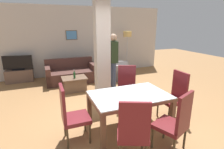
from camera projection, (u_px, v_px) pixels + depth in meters
ground_plane at (129, 127)px, 3.56m from camera, size 18.00×18.00×0.00m
back_wall at (81, 41)px, 7.06m from camera, size 7.20×0.09×2.70m
divider_pillar at (102, 50)px, 4.67m from camera, size 0.38×0.29×2.70m
dining_table at (129, 101)px, 3.40m from camera, size 1.49×0.98×0.72m
dining_chair_head_left at (71, 113)px, 3.01m from camera, size 0.46×0.46×1.05m
dining_chair_far_right at (127, 86)px, 4.30m from camera, size 0.61×0.61×1.05m
dining_chair_head_right at (175, 94)px, 3.81m from camera, size 0.46×0.46×1.05m
dining_chair_near_right at (176, 121)px, 2.76m from camera, size 0.60×0.60×1.05m
dining_chair_near_left at (133, 130)px, 2.52m from camera, size 0.61×0.61×1.05m
sofa at (71, 74)px, 6.33m from camera, size 1.73×0.92×0.80m
armchair at (116, 71)px, 6.69m from camera, size 1.15×1.18×0.77m
coffee_table at (75, 84)px, 5.47m from camera, size 0.75×0.57×0.43m
bottle at (74, 75)px, 5.32m from camera, size 0.06×0.06×0.26m
tv_stand at (20, 76)px, 6.30m from camera, size 0.91×0.40×0.45m
tv_screen at (18, 63)px, 6.17m from camera, size 0.96×0.26×0.51m
floor_lamp at (127, 38)px, 7.26m from camera, size 0.34×0.34×1.73m
standing_person at (113, 57)px, 5.57m from camera, size 0.26×0.40×1.73m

